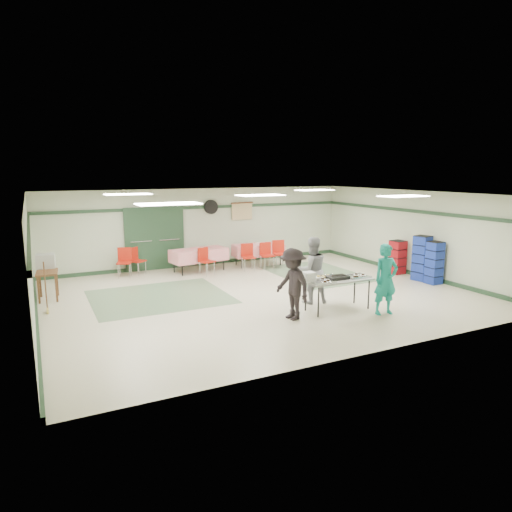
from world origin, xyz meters
name	(u,v)px	position (x,y,z in m)	size (l,w,h in m)	color
floor	(260,295)	(0.00, 0.00, 0.00)	(11.00, 11.00, 0.00)	beige
ceiling	(260,194)	(0.00, 0.00, 2.70)	(11.00, 11.00, 0.00)	silver
wall_back	(203,227)	(0.00, 4.50, 1.35)	(11.00, 11.00, 0.00)	beige
wall_front	(374,282)	(0.00, -4.50, 1.35)	(11.00, 11.00, 0.00)	beige
wall_left	(30,264)	(-5.50, 0.00, 1.35)	(9.00, 9.00, 0.00)	beige
wall_right	(414,233)	(5.50, 0.00, 1.35)	(9.00, 9.00, 0.00)	beige
trim_back	(203,207)	(0.00, 4.47, 2.05)	(11.00, 0.06, 0.10)	#203B25
baseboard_back	(204,263)	(0.00, 4.47, 0.06)	(11.00, 0.06, 0.12)	#203B25
trim_left	(29,231)	(-5.47, 0.00, 2.05)	(9.00, 0.06, 0.10)	#203B25
baseboard_left	(37,322)	(-5.47, 0.00, 0.06)	(9.00, 0.06, 0.12)	#203B25
trim_right	(415,211)	(5.47, 0.00, 2.05)	(9.00, 0.06, 0.10)	#203B25
baseboard_right	(411,273)	(5.47, 0.00, 0.06)	(9.00, 0.06, 0.12)	#203B25
green_patch_a	(160,297)	(-2.50, 1.00, 0.00)	(3.50, 3.00, 0.01)	#66805E
green_patch_b	(316,273)	(2.80, 1.50, 0.00)	(2.50, 3.50, 0.01)	#66805E
double_door_left	(141,240)	(-2.20, 4.44, 1.05)	(0.90, 0.06, 2.10)	gray
double_door_right	(169,238)	(-1.25, 4.44, 1.05)	(0.90, 0.06, 2.10)	gray
door_frame	(155,239)	(-1.73, 4.42, 1.05)	(2.00, 0.03, 2.15)	#203B25
wall_fan	(211,207)	(0.30, 4.44, 2.05)	(0.50, 0.50, 0.10)	black
scroll_banner	(242,211)	(1.50, 4.44, 1.85)	(0.80, 0.02, 0.60)	tan
serving_table	(338,281)	(1.06, -2.03, 0.71)	(1.68, 0.69, 0.76)	#9C9B97
sheet_tray_right	(357,277)	(1.61, -2.06, 0.77)	(0.56, 0.43, 0.02)	silver
sheet_tray_mid	(328,278)	(0.89, -1.86, 0.77)	(0.58, 0.44, 0.02)	silver
sheet_tray_left	(322,282)	(0.54, -2.12, 0.77)	(0.53, 0.41, 0.02)	silver
baking_pan	(337,277)	(1.04, -2.02, 0.80)	(0.53, 0.33, 0.08)	black
foam_box_stack	(309,277)	(0.29, -1.95, 0.88)	(0.25, 0.23, 0.23)	white
volunteer_teal	(386,279)	(1.86, -2.78, 0.83)	(0.61, 0.40, 1.66)	#148E82
volunteer_grey	(312,270)	(0.83, -1.24, 0.84)	(0.82, 0.64, 1.68)	gray
volunteer_dark	(293,284)	(-0.27, -2.15, 0.81)	(1.05, 0.60, 1.62)	black
dining_table_a	(258,250)	(1.69, 3.50, 0.57)	(1.82, 0.94, 0.77)	red
dining_table_b	(199,255)	(-0.51, 3.50, 0.57)	(1.94, 1.09, 0.77)	red
chair_a	(266,253)	(1.72, 2.94, 0.54)	(0.44, 0.44, 0.89)	#B7220E
chair_b	(248,254)	(1.01, 2.94, 0.55)	(0.49, 0.49, 0.90)	#B7220E
chair_c	(279,251)	(2.22, 2.94, 0.57)	(0.51, 0.51, 0.93)	#B7220E
chair_d	(205,258)	(-0.50, 2.93, 0.54)	(0.53, 0.53, 0.88)	#B7220E
chair_loose_a	(136,258)	(-2.49, 3.97, 0.54)	(0.57, 0.57, 0.88)	#B7220E
chair_loose_b	(124,259)	(-2.87, 3.79, 0.57)	(0.54, 0.54, 0.93)	#B7220E
crate_stack_blue_a	(422,258)	(5.15, -0.70, 0.69)	(0.42, 0.42, 1.38)	navy
crate_stack_red	(397,257)	(5.15, 0.32, 0.55)	(0.42, 0.42, 1.09)	#A71015
crate_stack_blue_b	(434,263)	(5.15, -1.20, 0.64)	(0.39, 0.39, 1.27)	navy
printer_table	(47,276)	(-5.15, 2.03, 0.63)	(0.58, 0.84, 0.74)	brown
office_printer	(46,261)	(-5.15, 2.55, 0.93)	(0.47, 0.41, 0.37)	#A7A7A2
broom	(45,286)	(-5.23, 0.84, 0.63)	(0.03, 0.03, 1.22)	brown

